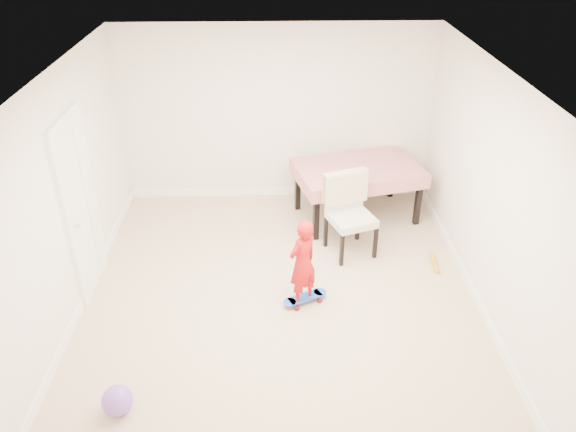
{
  "coord_description": "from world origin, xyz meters",
  "views": [
    {
      "loc": [
        -0.05,
        -5.21,
        4.1
      ],
      "look_at": [
        0.1,
        0.2,
        0.95
      ],
      "focal_mm": 35.0,
      "sensor_mm": 36.0,
      "label": 1
    }
  ],
  "objects_px": {
    "dining_table": "(357,192)",
    "balloon": "(117,401)",
    "dining_chair": "(352,217)",
    "skateboard": "(305,299)",
    "child": "(302,265)"
  },
  "relations": [
    {
      "from": "dining_table",
      "to": "balloon",
      "type": "xyz_separation_m",
      "value": [
        -2.61,
        -3.47,
        -0.26
      ]
    },
    {
      "from": "dining_chair",
      "to": "skateboard",
      "type": "xyz_separation_m",
      "value": [
        -0.64,
        -1.03,
        -0.49
      ]
    },
    {
      "from": "dining_chair",
      "to": "balloon",
      "type": "bearing_deg",
      "value": -153.39
    },
    {
      "from": "dining_chair",
      "to": "skateboard",
      "type": "height_order",
      "value": "dining_chair"
    },
    {
      "from": "dining_table",
      "to": "balloon",
      "type": "height_order",
      "value": "dining_table"
    },
    {
      "from": "dining_table",
      "to": "skateboard",
      "type": "bearing_deg",
      "value": -127.14
    },
    {
      "from": "child",
      "to": "balloon",
      "type": "bearing_deg",
      "value": -0.36
    },
    {
      "from": "dining_table",
      "to": "balloon",
      "type": "distance_m",
      "value": 4.35
    },
    {
      "from": "dining_table",
      "to": "child",
      "type": "relative_size",
      "value": 1.6
    },
    {
      "from": "dining_table",
      "to": "child",
      "type": "height_order",
      "value": "child"
    },
    {
      "from": "dining_chair",
      "to": "child",
      "type": "relative_size",
      "value": 1.01
    },
    {
      "from": "skateboard",
      "to": "dining_chair",
      "type": "bearing_deg",
      "value": 31.84
    },
    {
      "from": "skateboard",
      "to": "child",
      "type": "height_order",
      "value": "child"
    },
    {
      "from": "child",
      "to": "skateboard",
      "type": "bearing_deg",
      "value": 157.59
    },
    {
      "from": "dining_chair",
      "to": "balloon",
      "type": "relative_size",
      "value": 3.79
    }
  ]
}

